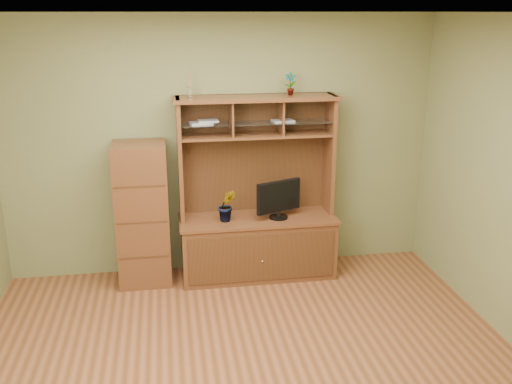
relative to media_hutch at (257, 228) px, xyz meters
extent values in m
cube|color=brown|center=(-0.34, -1.73, -0.53)|extent=(4.50, 4.00, 0.02)
cube|color=white|center=(-0.34, -1.73, 2.19)|extent=(4.50, 4.00, 0.02)
cube|color=olive|center=(-0.34, 0.28, 0.83)|extent=(4.50, 0.02, 2.70)
cube|color=olive|center=(-0.34, -3.74, 0.83)|extent=(4.50, 0.02, 2.70)
cube|color=#4D2E16|center=(0.00, -0.02, -0.21)|extent=(1.60, 0.55, 0.62)
cube|color=#361E0E|center=(0.00, -0.30, -0.21)|extent=(1.50, 0.01, 0.50)
sphere|color=silver|center=(0.00, -0.32, -0.24)|extent=(0.02, 0.02, 0.02)
cube|color=#4D2E16|center=(0.00, -0.02, 0.11)|extent=(1.64, 0.59, 0.03)
cube|color=#4D2E16|center=(-0.78, 0.08, 0.75)|extent=(0.04, 0.35, 1.25)
cube|color=#4D2E16|center=(0.78, 0.08, 0.75)|extent=(0.04, 0.35, 1.25)
cube|color=#361E0E|center=(0.00, 0.24, 0.75)|extent=(1.52, 0.02, 1.25)
cube|color=#4D2E16|center=(0.00, 0.08, 1.36)|extent=(1.66, 0.40, 0.04)
cube|color=#4D2E16|center=(0.00, 0.08, 0.98)|extent=(1.52, 0.32, 0.02)
cube|color=#4D2E16|center=(-0.25, 0.08, 1.16)|extent=(0.02, 0.31, 0.35)
cube|color=#4D2E16|center=(0.25, 0.08, 1.16)|extent=(0.02, 0.31, 0.35)
cube|color=silver|center=(0.00, 0.07, 1.11)|extent=(1.50, 0.27, 0.01)
cylinder|color=black|center=(0.21, -0.08, 0.14)|extent=(0.19, 0.19, 0.02)
cylinder|color=black|center=(0.21, -0.08, 0.18)|extent=(0.04, 0.04, 0.06)
cube|color=black|center=(0.21, -0.08, 0.36)|extent=(0.48, 0.22, 0.33)
imported|color=#3C6021|center=(-0.33, -0.08, 0.30)|extent=(0.19, 0.16, 0.34)
imported|color=#406E26|center=(0.34, 0.08, 1.49)|extent=(0.13, 0.09, 0.23)
cylinder|color=silver|center=(-0.66, 0.08, 1.43)|extent=(0.06, 0.06, 0.10)
cylinder|color=#936F49|center=(-0.66, 0.08, 1.57)|extent=(0.04, 0.04, 0.18)
cube|color=#A4A4A9|center=(-0.56, 0.08, 1.12)|extent=(0.24, 0.20, 0.02)
cube|color=#A4A4A9|center=(-0.49, 0.08, 1.14)|extent=(0.21, 0.16, 0.02)
cube|color=#A4A4A9|center=(0.28, 0.08, 1.12)|extent=(0.23, 0.19, 0.02)
cube|color=#4D2E16|center=(-1.18, 0.01, 0.22)|extent=(0.53, 0.47, 1.47)
cube|color=#361E0E|center=(-1.18, -0.23, -0.15)|extent=(0.49, 0.01, 0.02)
cube|color=#361E0E|center=(-1.18, -0.23, 0.22)|extent=(0.49, 0.01, 0.01)
cube|color=#361E0E|center=(-1.18, -0.23, 0.58)|extent=(0.49, 0.01, 0.02)
camera|label=1|loc=(-0.91, -5.54, 2.19)|focal=40.00mm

